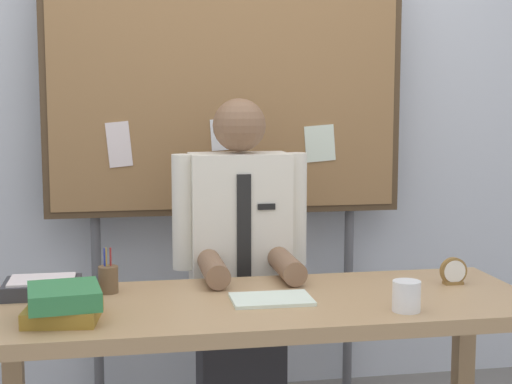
{
  "coord_description": "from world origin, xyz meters",
  "views": [
    {
      "loc": [
        -0.47,
        -2.47,
        1.4
      ],
      "look_at": [
        0.0,
        0.16,
        1.07
      ],
      "focal_mm": 53.13,
      "sensor_mm": 36.0,
      "label": 1
    }
  ],
  "objects_px": {
    "desk_clock": "(453,272)",
    "pen_holder": "(108,279)",
    "paper_tray": "(42,287)",
    "open_notebook": "(272,299)",
    "coffee_mug": "(406,296)",
    "person": "(240,282)",
    "book_stack": "(64,303)",
    "bulletin_board": "(227,89)",
    "desk": "(264,324)"
  },
  "relations": [
    {
      "from": "desk_clock",
      "to": "paper_tray",
      "type": "xyz_separation_m",
      "value": [
        -1.48,
        0.11,
        -0.02
      ]
    },
    {
      "from": "book_stack",
      "to": "open_notebook",
      "type": "xyz_separation_m",
      "value": [
        0.68,
        0.11,
        -0.05
      ]
    },
    {
      "from": "open_notebook",
      "to": "desk_clock",
      "type": "height_order",
      "value": "desk_clock"
    },
    {
      "from": "book_stack",
      "to": "paper_tray",
      "type": "xyz_separation_m",
      "value": [
        -0.1,
        0.33,
        -0.03
      ]
    },
    {
      "from": "paper_tray",
      "to": "person",
      "type": "bearing_deg",
      "value": 23.78
    },
    {
      "from": "book_stack",
      "to": "person",
      "type": "bearing_deg",
      "value": 45.21
    },
    {
      "from": "coffee_mug",
      "to": "paper_tray",
      "type": "xyz_separation_m",
      "value": [
        -1.17,
        0.42,
        -0.02
      ]
    },
    {
      "from": "bulletin_board",
      "to": "open_notebook",
      "type": "distance_m",
      "value": 1.17
    },
    {
      "from": "open_notebook",
      "to": "desk",
      "type": "bearing_deg",
      "value": 135.8
    },
    {
      "from": "bulletin_board",
      "to": "coffee_mug",
      "type": "xyz_separation_m",
      "value": [
        0.42,
        -1.12,
        -0.67
      ]
    },
    {
      "from": "person",
      "to": "bulletin_board",
      "type": "bearing_deg",
      "value": 90.0
    },
    {
      "from": "bulletin_board",
      "to": "open_notebook",
      "type": "xyz_separation_m",
      "value": [
        0.02,
        -0.92,
        -0.72
      ]
    },
    {
      "from": "open_notebook",
      "to": "coffee_mug",
      "type": "bearing_deg",
      "value": -26.16
    },
    {
      "from": "desk_clock",
      "to": "coffee_mug",
      "type": "relative_size",
      "value": 1.01
    },
    {
      "from": "open_notebook",
      "to": "pen_holder",
      "type": "distance_m",
      "value": 0.59
    },
    {
      "from": "desk",
      "to": "paper_tray",
      "type": "xyz_separation_m",
      "value": [
        -0.75,
        0.2,
        0.11
      ]
    },
    {
      "from": "coffee_mug",
      "to": "pen_holder",
      "type": "xyz_separation_m",
      "value": [
        -0.95,
        0.41,
        -0.0
      ]
    },
    {
      "from": "person",
      "to": "coffee_mug",
      "type": "bearing_deg",
      "value": -60.55
    },
    {
      "from": "bulletin_board",
      "to": "desk_clock",
      "type": "relative_size",
      "value": 20.48
    },
    {
      "from": "desk_clock",
      "to": "pen_holder",
      "type": "relative_size",
      "value": 0.63
    },
    {
      "from": "desk",
      "to": "coffee_mug",
      "type": "bearing_deg",
      "value": -27.23
    },
    {
      "from": "book_stack",
      "to": "coffee_mug",
      "type": "bearing_deg",
      "value": -4.77
    },
    {
      "from": "desk",
      "to": "pen_holder",
      "type": "distance_m",
      "value": 0.57
    },
    {
      "from": "bulletin_board",
      "to": "book_stack",
      "type": "relative_size",
      "value": 8.0
    },
    {
      "from": "bulletin_board",
      "to": "coffee_mug",
      "type": "height_order",
      "value": "bulletin_board"
    },
    {
      "from": "desk",
      "to": "bulletin_board",
      "type": "distance_m",
      "value": 1.21
    },
    {
      "from": "desk",
      "to": "paper_tray",
      "type": "relative_size",
      "value": 7.16
    },
    {
      "from": "desk_clock",
      "to": "pen_holder",
      "type": "xyz_separation_m",
      "value": [
        -1.25,
        0.1,
        0.0
      ]
    },
    {
      "from": "open_notebook",
      "to": "paper_tray",
      "type": "height_order",
      "value": "paper_tray"
    },
    {
      "from": "open_notebook",
      "to": "bulletin_board",
      "type": "bearing_deg",
      "value": 91.28
    },
    {
      "from": "bulletin_board",
      "to": "coffee_mug",
      "type": "distance_m",
      "value": 1.38
    },
    {
      "from": "book_stack",
      "to": "open_notebook",
      "type": "bearing_deg",
      "value": 9.06
    },
    {
      "from": "desk_clock",
      "to": "paper_tray",
      "type": "relative_size",
      "value": 0.39
    },
    {
      "from": "desk",
      "to": "open_notebook",
      "type": "xyz_separation_m",
      "value": [
        0.02,
        -0.02,
        0.09
      ]
    },
    {
      "from": "book_stack",
      "to": "paper_tray",
      "type": "bearing_deg",
      "value": 106.26
    },
    {
      "from": "book_stack",
      "to": "open_notebook",
      "type": "relative_size",
      "value": 0.95
    },
    {
      "from": "coffee_mug",
      "to": "person",
      "type": "bearing_deg",
      "value": 119.45
    },
    {
      "from": "person",
      "to": "open_notebook",
      "type": "xyz_separation_m",
      "value": [
        0.02,
        -0.55,
        0.07
      ]
    },
    {
      "from": "bulletin_board",
      "to": "pen_holder",
      "type": "height_order",
      "value": "bulletin_board"
    },
    {
      "from": "book_stack",
      "to": "pen_holder",
      "type": "distance_m",
      "value": 0.34
    },
    {
      "from": "bulletin_board",
      "to": "paper_tray",
      "type": "xyz_separation_m",
      "value": [
        -0.75,
        -0.7,
        -0.7
      ]
    },
    {
      "from": "desk",
      "to": "bulletin_board",
      "type": "height_order",
      "value": "bulletin_board"
    },
    {
      "from": "desk",
      "to": "paper_tray",
      "type": "height_order",
      "value": "paper_tray"
    },
    {
      "from": "coffee_mug",
      "to": "pen_holder",
      "type": "bearing_deg",
      "value": 156.73
    },
    {
      "from": "desk",
      "to": "person",
      "type": "xyz_separation_m",
      "value": [
        0.0,
        0.53,
        0.02
      ]
    },
    {
      "from": "person",
      "to": "desk",
      "type": "bearing_deg",
      "value": -90.0
    },
    {
      "from": "desk_clock",
      "to": "pen_holder",
      "type": "distance_m",
      "value": 1.25
    },
    {
      "from": "bulletin_board",
      "to": "paper_tray",
      "type": "bearing_deg",
      "value": -136.9
    },
    {
      "from": "desk",
      "to": "pen_holder",
      "type": "height_order",
      "value": "pen_holder"
    },
    {
      "from": "bulletin_board",
      "to": "pen_holder",
      "type": "xyz_separation_m",
      "value": [
        -0.52,
        -0.71,
        -0.67
      ]
    }
  ]
}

